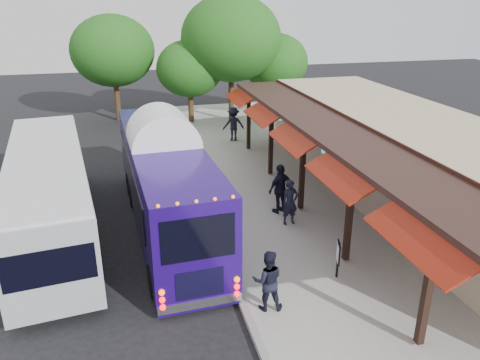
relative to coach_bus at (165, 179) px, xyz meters
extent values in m
plane|color=black|center=(1.45, -4.08, -1.91)|extent=(90.00, 90.00, 0.00)
cube|color=#9E9B93|center=(6.45, -0.08, -1.84)|extent=(10.00, 40.00, 0.15)
cube|color=gray|center=(1.50, -0.08, -1.84)|extent=(0.20, 40.00, 0.16)
cube|color=tan|center=(9.95, -0.08, -0.11)|extent=(5.00, 20.00, 3.60)
cube|color=black|center=(7.43, -0.08, 1.39)|extent=(0.06, 20.00, 0.60)
cube|color=#331E19|center=(6.35, -0.08, 1.49)|extent=(2.60, 20.00, 0.18)
cube|color=black|center=(5.23, -8.08, -0.11)|extent=(0.18, 0.18, 3.16)
cube|color=maroon|center=(4.80, -8.08, 1.24)|extent=(1.00, 3.20, 0.57)
cube|color=black|center=(5.23, -4.08, -0.11)|extent=(0.18, 0.18, 3.16)
cube|color=maroon|center=(4.80, -4.08, 1.24)|extent=(1.00, 3.20, 0.57)
cube|color=black|center=(5.23, -0.08, -0.11)|extent=(0.18, 0.18, 3.16)
cube|color=maroon|center=(4.80, -0.08, 1.24)|extent=(1.00, 3.20, 0.57)
cube|color=black|center=(5.23, 3.92, -0.11)|extent=(0.18, 0.18, 3.16)
cube|color=maroon|center=(4.80, 3.92, 1.24)|extent=(1.00, 3.20, 0.57)
cube|color=black|center=(5.23, 7.92, -0.11)|extent=(0.18, 0.18, 3.16)
cube|color=maroon|center=(4.80, 7.92, 1.24)|extent=(1.00, 3.20, 0.57)
sphere|color=teal|center=(5.65, -6.08, 0.97)|extent=(0.26, 0.26, 0.26)
sphere|color=teal|center=(5.65, -1.08, 0.97)|extent=(0.26, 0.26, 0.26)
sphere|color=teal|center=(5.65, 3.92, 0.97)|extent=(0.26, 0.26, 0.26)
cube|color=#210866|center=(0.00, 0.01, -0.04)|extent=(2.97, 11.17, 2.90)
cube|color=#210866|center=(0.00, 0.01, -1.63)|extent=(2.92, 11.06, 0.32)
ellipsoid|color=white|center=(0.00, 0.01, 1.39)|extent=(2.96, 10.95, 0.52)
cube|color=black|center=(0.00, -5.53, 0.44)|extent=(1.93, 0.14, 1.20)
cube|color=silver|center=(0.00, -5.46, -1.52)|extent=(2.31, 0.30, 0.26)
sphere|color=#FF0C0C|center=(-1.01, -5.55, -1.28)|extent=(0.17, 0.17, 0.17)
sphere|color=#FF0C0C|center=(1.01, -5.55, -1.28)|extent=(0.17, 0.17, 0.17)
cylinder|color=black|center=(-1.06, -4.19, -1.43)|extent=(0.33, 0.97, 0.96)
cylinder|color=black|center=(1.06, -4.19, -1.43)|extent=(0.33, 0.97, 0.96)
cylinder|color=black|center=(-1.06, 3.55, -1.43)|extent=(0.33, 0.97, 0.96)
cylinder|color=black|center=(1.06, 3.55, -1.43)|extent=(0.33, 0.97, 0.96)
cube|color=#92959A|center=(-4.03, 0.42, -0.26)|extent=(3.85, 11.56, 2.61)
cube|color=black|center=(-5.27, 0.42, -0.04)|extent=(1.22, 9.57, 0.99)
cube|color=black|center=(-2.79, 0.42, -0.04)|extent=(1.22, 9.57, 0.99)
cube|color=silver|center=(-4.03, 0.42, 1.09)|extent=(3.77, 11.33, 0.10)
cylinder|color=black|center=(-2.89, -3.55, -1.44)|extent=(0.39, 0.97, 0.95)
cylinder|color=black|center=(-5.16, 3.82, -1.44)|extent=(0.39, 0.97, 0.95)
cylinder|color=black|center=(-2.89, 3.82, -1.44)|extent=(0.39, 0.97, 0.95)
imported|color=black|center=(4.38, -1.15, -0.90)|extent=(0.66, 0.47, 1.73)
imported|color=black|center=(2.09, -5.80, -0.90)|extent=(0.96, 0.82, 1.73)
imported|color=black|center=(4.36, -0.10, -0.77)|extent=(1.25, 0.93, 1.98)
imported|color=black|center=(4.85, 9.92, -0.78)|extent=(1.29, 0.75, 1.97)
cube|color=black|center=(4.57, -4.87, -1.18)|extent=(0.08, 0.08, 1.16)
cube|color=black|center=(4.57, -4.87, -0.92)|extent=(0.21, 0.51, 0.63)
cube|color=white|center=(4.54, -4.87, -0.92)|extent=(0.15, 0.42, 0.53)
cylinder|color=#382314|center=(3.10, 14.92, -0.66)|extent=(0.36, 0.36, 2.49)
ellipsoid|color=#205014|center=(3.10, 14.92, 1.77)|extent=(4.31, 4.31, 3.66)
cylinder|color=#382314|center=(5.81, 14.60, -0.04)|extent=(0.36, 0.36, 3.75)
ellipsoid|color=#205014|center=(5.81, 14.60, 3.63)|extent=(6.48, 6.48, 5.50)
cylinder|color=#382314|center=(9.02, 15.21, -0.60)|extent=(0.36, 0.36, 2.62)
ellipsoid|color=#205014|center=(9.02, 15.21, 1.96)|extent=(4.53, 4.53, 3.85)
cylinder|color=#382314|center=(-1.65, 17.01, -0.32)|extent=(0.36, 0.36, 3.19)
ellipsoid|color=#205014|center=(-1.65, 17.01, 2.80)|extent=(5.50, 5.50, 4.68)
camera|label=1|loc=(-1.18, -15.88, 6.13)|focal=35.00mm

